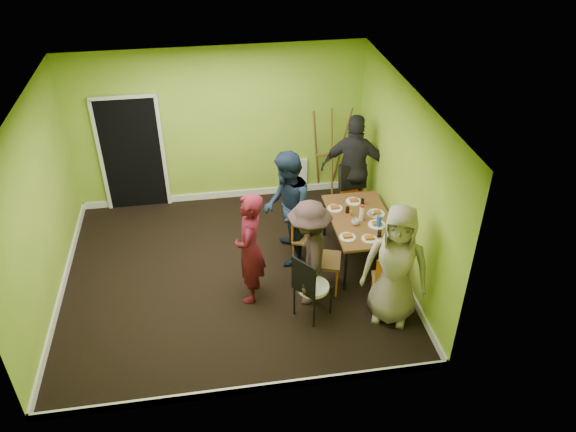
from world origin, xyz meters
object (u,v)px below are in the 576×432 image
object	(u,v)px
dining_table	(361,222)
person_left_near	(309,253)
orange_bottle	(351,213)
chair_front_end	(387,279)
person_left_far	(287,209)
blue_bottle	(379,222)
easel	(330,153)
thermos	(362,213)
chair_back_end	(353,183)
chair_bentwood	(310,285)
chair_left_near	(319,254)
chair_left_far	(301,234)
person_back_end	(355,169)
person_front_end	(396,265)
person_standing	(250,249)

from	to	relation	value
dining_table	person_left_near	distance (m)	1.24
dining_table	orange_bottle	bearing A→B (deg)	144.10
chair_front_end	person_left_far	world-z (taller)	person_left_far
blue_bottle	dining_table	bearing A→B (deg)	128.22
easel	thermos	size ratio (longest dim) A/B	7.46
chair_back_end	chair_bentwood	bearing A→B (deg)	56.15
chair_back_end	blue_bottle	world-z (taller)	chair_back_end
chair_left_near	chair_left_far	bearing A→B (deg)	-152.32
blue_bottle	chair_left_near	bearing A→B (deg)	-161.81
person_back_end	person_front_end	bearing A→B (deg)	106.52
person_standing	person_left_far	size ratio (longest dim) A/B	0.93
chair_bentwood	person_left_far	size ratio (longest dim) A/B	0.56
orange_bottle	chair_left_near	bearing A→B (deg)	-133.28
chair_left_far	orange_bottle	size ratio (longest dim) A/B	9.59
chair_left_far	person_left_far	world-z (taller)	person_left_far
chair_front_end	chair_left_far	bearing A→B (deg)	139.55
chair_bentwood	person_back_end	distance (m)	2.62
dining_table	chair_back_end	distance (m)	1.03
chair_bentwood	dining_table	bearing A→B (deg)	100.75
chair_front_end	person_standing	bearing A→B (deg)	175.88
person_standing	blue_bottle	bearing A→B (deg)	114.09
blue_bottle	person_back_end	bearing A→B (deg)	90.22
person_standing	person_left_far	distance (m)	1.02
blue_bottle	person_front_end	xyz separation A→B (m)	(-0.10, -1.07, 0.04)
easel	orange_bottle	bearing A→B (deg)	-92.66
dining_table	chair_left_near	world-z (taller)	chair_left_near
dining_table	person_left_near	xyz separation A→B (m)	(-0.95, -0.79, 0.11)
thermos	person_left_far	bearing A→B (deg)	168.00
dining_table	chair_left_far	xyz separation A→B (m)	(-0.90, 0.14, -0.22)
blue_bottle	person_back_end	world-z (taller)	person_back_end
dining_table	chair_left_near	distance (m)	0.95
chair_bentwood	orange_bottle	xyz separation A→B (m)	(0.87, 1.25, 0.24)
chair_bentwood	chair_back_end	bearing A→B (deg)	113.96
person_standing	person_left_far	world-z (taller)	person_left_far
chair_bentwood	person_standing	bearing A→B (deg)	-164.94
chair_back_end	easel	xyz separation A→B (m)	(-0.20, 0.93, 0.10)
person_left_far	person_left_near	distance (m)	1.00
chair_back_end	orange_bottle	size ratio (longest dim) A/B	12.12
person_standing	person_front_end	distance (m)	1.97
chair_bentwood	easel	xyz separation A→B (m)	(0.95, 3.09, 0.30)
chair_left_near	orange_bottle	world-z (taller)	chair_left_near
dining_table	chair_back_end	size ratio (longest dim) A/B	1.39
chair_bentwood	person_left_near	xyz separation A→B (m)	(0.06, 0.36, 0.25)
chair_bentwood	blue_bottle	xyz separation A→B (m)	(1.20, 0.90, 0.28)
chair_front_end	chair_bentwood	bearing A→B (deg)	-166.88
chair_bentwood	orange_bottle	size ratio (longest dim) A/B	11.37
chair_left_far	person_back_end	world-z (taller)	person_back_end
chair_left_far	person_back_end	distance (m)	1.56
chair_left_near	thermos	xyz separation A→B (m)	(0.75, 0.53, 0.26)
thermos	chair_back_end	bearing A→B (deg)	81.64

